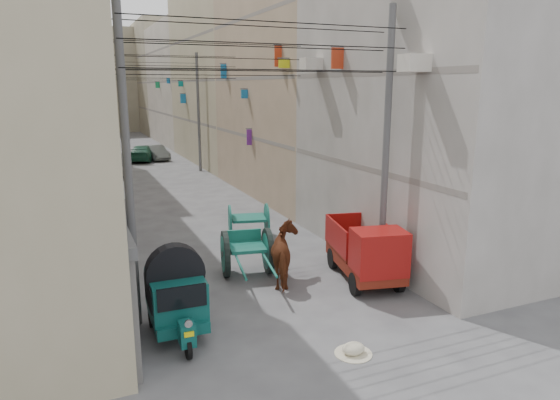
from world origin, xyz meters
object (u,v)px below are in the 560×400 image
distant_car_white (111,171)px  auto_rickshaw (176,294)px  mini_truck (369,255)px  feed_sack (353,349)px  distant_car_green (143,153)px  horse (287,255)px  second_cart (248,220)px  distant_car_grey (156,153)px  tonga_cart (247,252)px

distant_car_white → auto_rickshaw: bearing=100.8°
mini_truck → distant_car_white: size_ratio=1.04×
feed_sack → distant_car_green: size_ratio=0.12×
horse → distant_car_white: (-3.40, 19.91, -0.29)m
second_cart → distant_car_grey: size_ratio=0.50×
horse → distant_car_green: horse is taller
tonga_cart → horse: bearing=-40.4°
horse → distant_car_white: horse is taller
feed_sack → distant_car_grey: (1.06, 32.12, 0.45)m
auto_rickshaw → second_cart: 7.89m
distant_car_grey → mini_truck: bearing=-96.5°
mini_truck → second_cart: mini_truck is taller
distant_car_green → second_cart: bearing=108.8°
horse → distant_car_grey: 27.75m
second_cart → horse: size_ratio=0.86×
auto_rickshaw → feed_sack: auto_rickshaw is taller
horse → distant_car_green: size_ratio=0.49×
second_cart → distant_car_white: bearing=118.0°
feed_sack → tonga_cart: bearing=96.0°
horse → distant_car_green: 27.61m
horse → distant_car_white: size_ratio=0.60×
mini_truck → tonga_cart: bearing=157.5°
auto_rickshaw → distant_car_white: 21.80m
tonga_cart → mini_truck: mini_truck is taller
second_cart → distant_car_grey: 22.95m
mini_truck → horse: size_ratio=1.73×
second_cart → distant_car_grey: (0.26, 22.95, -0.13)m
horse → distant_car_green: (-0.33, 27.60, -0.27)m
tonga_cart → distant_car_grey: tonga_cart is taller
second_cart → mini_truck: bearing=-60.1°
second_cart → feed_sack: 9.22m
horse → mini_truck: bearing=171.4°
auto_rickshaw → second_cart: (4.19, 6.68, -0.29)m
distant_car_white → mini_truck: bearing=116.5°
auto_rickshaw → distant_car_green: 29.69m
horse → tonga_cart: bearing=-33.5°
auto_rickshaw → distant_car_white: auto_rickshaw is taller
distant_car_white → distant_car_green: bearing=-100.2°
mini_truck → feed_sack: mini_truck is taller
tonga_cart → mini_truck: size_ratio=0.94×
distant_car_white → distant_car_grey: (4.14, 7.83, -0.00)m
mini_truck → distant_car_white: mini_truck is taller
horse → distant_car_green: bearing=-72.1°
feed_sack → distant_car_green: distant_car_green is taller
mini_truck → feed_sack: bearing=-114.8°
feed_sack → horse: (0.32, 4.38, 0.75)m
tonga_cart → distant_car_white: 18.99m
mini_truck → distant_car_green: size_ratio=0.86×
tonga_cart → second_cart: bearing=80.0°
tonga_cart → feed_sack: tonga_cart is taller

